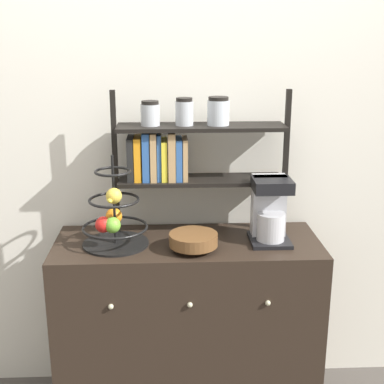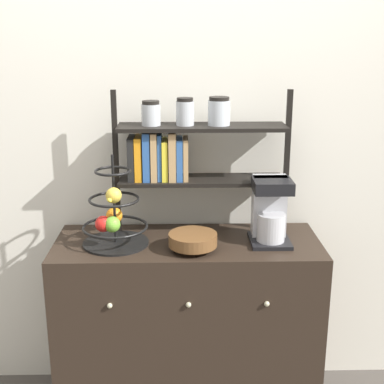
% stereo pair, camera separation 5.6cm
% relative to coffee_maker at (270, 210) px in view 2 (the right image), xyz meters
% --- Properties ---
extents(wall_back, '(7.00, 0.05, 2.60)m').
position_rel_coffee_maker_xyz_m(wall_back, '(-0.38, 0.29, 0.26)').
color(wall_back, silver).
rests_on(wall_back, ground_plane).
extents(sideboard, '(1.23, 0.49, 0.89)m').
position_rel_coffee_maker_xyz_m(sideboard, '(-0.38, 0.00, -0.60)').
color(sideboard, black).
rests_on(sideboard, ground_plane).
extents(coffee_maker, '(0.18, 0.20, 0.30)m').
position_rel_coffee_maker_xyz_m(coffee_maker, '(0.00, 0.00, 0.00)').
color(coffee_maker, black).
rests_on(coffee_maker, sideboard).
extents(fruit_stand, '(0.30, 0.30, 0.42)m').
position_rel_coffee_maker_xyz_m(fruit_stand, '(-0.71, -0.03, -0.02)').
color(fruit_stand, black).
rests_on(fruit_stand, sideboard).
extents(wooden_bowl, '(0.22, 0.22, 0.08)m').
position_rel_coffee_maker_xyz_m(wooden_bowl, '(-0.36, -0.10, -0.10)').
color(wooden_bowl, brown).
rests_on(wooden_bowl, sideboard).
extents(shelf_hutch, '(0.83, 0.20, 0.68)m').
position_rel_coffee_maker_xyz_m(shelf_hutch, '(-0.41, 0.13, 0.26)').
color(shelf_hutch, black).
rests_on(shelf_hutch, sideboard).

